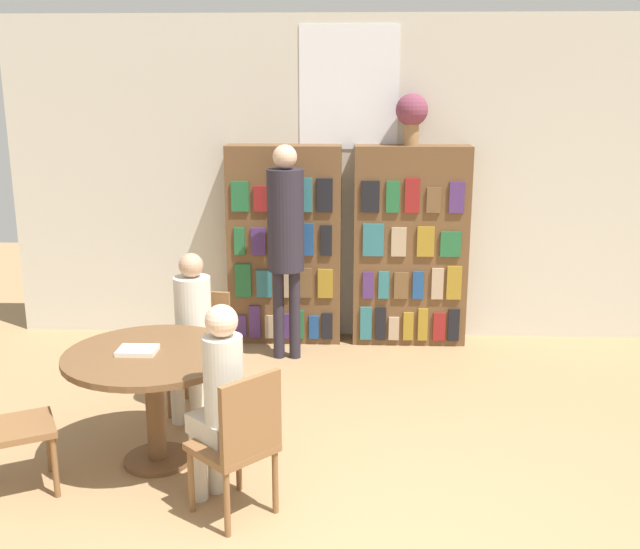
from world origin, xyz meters
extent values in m
cube|color=beige|center=(0.00, 3.92, 1.50)|extent=(6.40, 0.06, 3.00)
cube|color=white|center=(0.00, 3.89, 2.35)|extent=(0.90, 0.01, 1.10)
cube|color=brown|center=(-0.58, 3.73, 0.92)|extent=(1.05, 0.32, 1.85)
cube|color=#4C2D6B|center=(-1.00, 3.56, 0.17)|extent=(0.11, 0.02, 0.22)
cube|color=#4C2D6B|center=(-0.86, 3.56, 0.22)|extent=(0.10, 0.02, 0.32)
cube|color=tan|center=(-0.72, 3.56, 0.17)|extent=(0.09, 0.02, 0.22)
cube|color=#4C2D6B|center=(-0.58, 3.56, 0.18)|extent=(0.11, 0.02, 0.24)
cube|color=#236638|center=(-0.46, 3.56, 0.20)|extent=(0.11, 0.02, 0.27)
cube|color=navy|center=(-0.31, 3.56, 0.17)|extent=(0.09, 0.02, 0.22)
cube|color=black|center=(-0.18, 3.56, 0.19)|extent=(0.10, 0.02, 0.25)
cube|color=#236638|center=(-0.96, 3.56, 0.62)|extent=(0.15, 0.02, 0.31)
cube|color=#2D707A|center=(-0.77, 3.56, 0.59)|extent=(0.14, 0.02, 0.26)
cube|color=tan|center=(-0.59, 3.56, 0.62)|extent=(0.13, 0.02, 0.31)
cube|color=brown|center=(-0.39, 3.56, 0.60)|extent=(0.14, 0.02, 0.28)
cube|color=olive|center=(-0.20, 3.56, 0.60)|extent=(0.14, 0.02, 0.27)
cube|color=#236638|center=(-0.99, 3.56, 0.99)|extent=(0.10, 0.02, 0.25)
cube|color=#4C2D6B|center=(-0.81, 3.56, 0.99)|extent=(0.13, 0.02, 0.25)
cube|color=#4C2D6B|center=(-0.67, 3.56, 1.00)|extent=(0.09, 0.02, 0.26)
cube|color=olive|center=(-0.50, 3.56, 1.02)|extent=(0.13, 0.02, 0.30)
cube|color=navy|center=(-0.35, 3.56, 1.01)|extent=(0.10, 0.02, 0.30)
cube|color=black|center=(-0.19, 3.56, 1.00)|extent=(0.10, 0.02, 0.28)
cube|color=#236638|center=(-0.97, 3.56, 1.40)|extent=(0.16, 0.02, 0.27)
cube|color=maroon|center=(-0.78, 3.56, 1.38)|extent=(0.14, 0.02, 0.23)
cube|color=brown|center=(-0.58, 3.56, 1.40)|extent=(0.15, 0.02, 0.26)
cube|color=#2D707A|center=(-0.39, 3.56, 1.42)|extent=(0.16, 0.02, 0.31)
cube|color=black|center=(-0.21, 3.56, 1.42)|extent=(0.14, 0.02, 0.30)
cube|color=brown|center=(0.58, 3.73, 0.92)|extent=(1.05, 0.32, 1.85)
cube|color=#2D707A|center=(0.18, 3.56, 0.22)|extent=(0.11, 0.02, 0.32)
cube|color=black|center=(0.32, 3.56, 0.22)|extent=(0.10, 0.02, 0.32)
cube|color=tan|center=(0.44, 3.56, 0.17)|extent=(0.10, 0.02, 0.22)
cube|color=olive|center=(0.58, 3.56, 0.19)|extent=(0.09, 0.02, 0.27)
cube|color=olive|center=(0.71, 3.56, 0.21)|extent=(0.09, 0.02, 0.31)
cube|color=maroon|center=(0.86, 3.56, 0.19)|extent=(0.11, 0.02, 0.27)
cube|color=black|center=(1.00, 3.56, 0.21)|extent=(0.10, 0.02, 0.31)
cube|color=#4C2D6B|center=(0.20, 3.56, 0.59)|extent=(0.10, 0.02, 0.25)
cube|color=#2D707A|center=(0.34, 3.56, 0.59)|extent=(0.10, 0.02, 0.26)
cube|color=brown|center=(0.50, 3.56, 0.59)|extent=(0.13, 0.02, 0.25)
cube|color=navy|center=(0.65, 3.56, 0.59)|extent=(0.10, 0.02, 0.26)
cube|color=tan|center=(0.83, 3.56, 0.61)|extent=(0.11, 0.02, 0.29)
cube|color=olive|center=(0.98, 3.56, 0.62)|extent=(0.13, 0.02, 0.31)
cube|color=#2D707A|center=(0.24, 3.56, 1.01)|extent=(0.19, 0.02, 0.30)
cube|color=tan|center=(0.47, 3.56, 1.00)|extent=(0.14, 0.02, 0.27)
cube|color=olive|center=(0.71, 3.56, 1.00)|extent=(0.16, 0.02, 0.28)
cube|color=#236638|center=(0.93, 3.56, 0.98)|extent=(0.18, 0.02, 0.23)
cube|color=black|center=(0.20, 3.56, 1.41)|extent=(0.16, 0.02, 0.28)
cube|color=#236638|center=(0.40, 3.56, 1.41)|extent=(0.12, 0.02, 0.28)
cube|color=maroon|center=(0.58, 3.56, 1.42)|extent=(0.13, 0.02, 0.31)
cube|color=brown|center=(0.77, 3.56, 1.38)|extent=(0.13, 0.02, 0.23)
cube|color=#4C2D6B|center=(0.97, 3.56, 1.41)|extent=(0.13, 0.02, 0.28)
cylinder|color=#997047|center=(0.56, 3.73, 1.95)|extent=(0.13, 0.13, 0.20)
sphere|color=brown|center=(0.56, 3.73, 2.16)|extent=(0.29, 0.29, 0.29)
cylinder|color=brown|center=(-1.21, 1.28, 0.01)|extent=(0.44, 0.44, 0.03)
cylinder|color=brown|center=(-1.21, 1.28, 0.37)|extent=(0.12, 0.12, 0.69)
cylinder|color=brown|center=(-1.21, 1.28, 0.74)|extent=(1.11, 1.11, 0.04)
cube|color=brown|center=(-1.93, 0.90, 0.41)|extent=(0.54, 0.54, 0.04)
cylinder|color=brown|center=(-1.86, 1.13, 0.19)|extent=(0.04, 0.04, 0.39)
cylinder|color=brown|center=(-1.70, 0.83, 0.19)|extent=(0.04, 0.04, 0.39)
cube|color=brown|center=(-1.09, 2.09, 0.41)|extent=(0.45, 0.45, 0.04)
cube|color=brown|center=(-1.07, 2.27, 0.65)|extent=(0.40, 0.09, 0.45)
cylinder|color=brown|center=(-0.95, 1.90, 0.19)|extent=(0.04, 0.04, 0.39)
cylinder|color=brown|center=(-1.29, 1.95, 0.19)|extent=(0.04, 0.04, 0.39)
cylinder|color=brown|center=(-0.90, 2.23, 0.19)|extent=(0.04, 0.04, 0.39)
cylinder|color=brown|center=(-1.24, 2.28, 0.19)|extent=(0.04, 0.04, 0.39)
cube|color=brown|center=(-0.62, 0.72, 0.41)|extent=(0.57, 0.57, 0.04)
cube|color=brown|center=(-0.49, 0.59, 0.65)|extent=(0.30, 0.31, 0.45)
cylinder|color=brown|center=(-0.86, 0.71, 0.19)|extent=(0.04, 0.04, 0.39)
cylinder|color=brown|center=(-0.63, 0.96, 0.19)|extent=(0.04, 0.04, 0.39)
cylinder|color=brown|center=(-0.62, 0.47, 0.19)|extent=(0.04, 0.04, 0.39)
cylinder|color=brown|center=(-0.38, 0.72, 0.19)|extent=(0.04, 0.04, 0.39)
cube|color=beige|center=(-1.11, 1.95, 0.49)|extent=(0.31, 0.35, 0.12)
cylinder|color=beige|center=(-1.10, 2.03, 0.80)|extent=(0.26, 0.26, 0.50)
sphere|color=tan|center=(-1.10, 2.03, 1.14)|extent=(0.18, 0.18, 0.18)
cylinder|color=beige|center=(-1.06, 1.83, 0.21)|extent=(0.10, 0.10, 0.43)
cylinder|color=beige|center=(-1.20, 1.85, 0.21)|extent=(0.10, 0.10, 0.43)
cube|color=beige|center=(-0.72, 0.81, 0.49)|extent=(0.39, 0.38, 0.12)
cylinder|color=beige|center=(-0.66, 0.76, 0.80)|extent=(0.22, 0.22, 0.50)
sphere|color=#DBB293|center=(-0.66, 0.76, 1.14)|extent=(0.18, 0.18, 0.18)
cylinder|color=beige|center=(-0.85, 0.85, 0.21)|extent=(0.10, 0.10, 0.43)
cylinder|color=beige|center=(-0.76, 0.93, 0.21)|extent=(0.10, 0.10, 0.43)
cylinder|color=#28232D|center=(-0.60, 3.22, 0.40)|extent=(0.10, 0.10, 0.81)
cylinder|color=#28232D|center=(-0.46, 3.22, 0.40)|extent=(0.10, 0.10, 0.81)
cylinder|color=#28232D|center=(-0.53, 3.22, 1.25)|extent=(0.32, 0.32, 0.88)
sphere|color=#DBB293|center=(-0.53, 3.22, 1.79)|extent=(0.21, 0.21, 0.21)
cylinder|color=#28232D|center=(-0.43, 3.50, 1.47)|extent=(0.07, 0.30, 0.07)
cube|color=silver|center=(-1.29, 1.27, 0.77)|extent=(0.24, 0.18, 0.03)
camera|label=1|loc=(0.04, -3.09, 2.40)|focal=42.00mm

